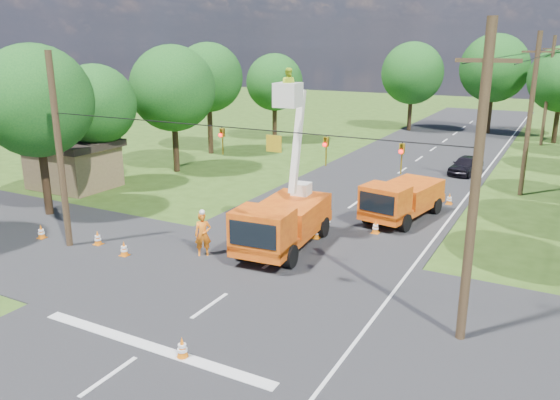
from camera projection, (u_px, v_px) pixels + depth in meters
The scene contains 29 objects.
ground at pixel (381, 186), 36.88m from camera, with size 140.00×140.00×0.00m, color #2F4A16.
road_main at pixel (381, 186), 36.88m from camera, with size 12.00×100.00×0.06m, color black.
road_cross at pixel (239, 286), 21.63m from camera, with size 56.00×10.00×0.07m, color black.
stop_bar at pixel (151, 348), 17.22m from camera, with size 9.00×0.45×0.02m, color silver.
edge_line at pixel (467, 196), 34.34m from camera, with size 0.12×90.00×0.02m, color silver.
bucket_truck at pixel (283, 214), 25.09m from camera, with size 3.12×6.88×8.25m.
second_truck at pixel (402, 199), 29.47m from camera, with size 3.32×6.41×2.29m.
ground_worker at pixel (203, 234), 24.44m from camera, with size 0.74×0.49×2.04m, color orange.
distant_car at pixel (466, 165), 40.03m from camera, with size 1.61×4.00×1.36m, color black.
traffic_cone_0 at pixel (182, 348), 16.57m from camera, with size 0.38×0.38×0.71m.
traffic_cone_1 at pixel (316, 232), 26.77m from camera, with size 0.38×0.38×0.71m.
traffic_cone_2 at pixel (376, 227), 27.50m from camera, with size 0.38×0.38×0.71m.
traffic_cone_3 at pixel (124, 249), 24.58m from camera, with size 0.38×0.38×0.71m.
traffic_cone_4 at pixel (98, 238), 25.93m from camera, with size 0.38×0.38×0.71m.
traffic_cone_5 at pixel (41, 232), 26.79m from camera, with size 0.38×0.38×0.71m.
traffic_cone_6 at pixel (449, 199), 32.47m from camera, with size 0.38×0.38×0.71m.
pole_right_near at pixel (475, 187), 16.37m from camera, with size 1.80×0.30×10.00m.
pole_right_mid at pixel (530, 114), 33.31m from camera, with size 1.80×0.30×10.00m.
pole_right_far at pixel (548, 90), 50.26m from camera, with size 1.80×0.30×10.00m.
pole_left at pixel (59, 153), 24.69m from camera, with size 0.30×0.30×9.00m.
signal_span at pixel (290, 144), 18.99m from camera, with size 18.00×0.29×1.07m.
shed at pixel (73, 163), 36.12m from camera, with size 5.50×4.50×3.15m.
tree_left_b at pixel (36, 101), 29.00m from camera, with size 6.00×6.00×9.32m.
tree_left_c at pixel (96, 105), 35.24m from camera, with size 5.20×5.20×8.06m.
tree_left_d at pixel (173, 89), 39.45m from camera, with size 6.20×6.20×9.24m.
tree_left_e at pixel (208, 78), 46.10m from camera, with size 5.80×5.80×9.41m.
tree_left_f at pixel (275, 82), 52.19m from camera, with size 5.40×5.40×8.40m.
tree_far_a at pixel (412, 73), 58.63m from camera, with size 6.60×6.60×9.50m.
tree_far_b at pixel (494, 68), 56.53m from camera, with size 7.00×7.00×10.32m.
Camera 1 is at (10.80, -14.73, 9.25)m, focal length 35.00 mm.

